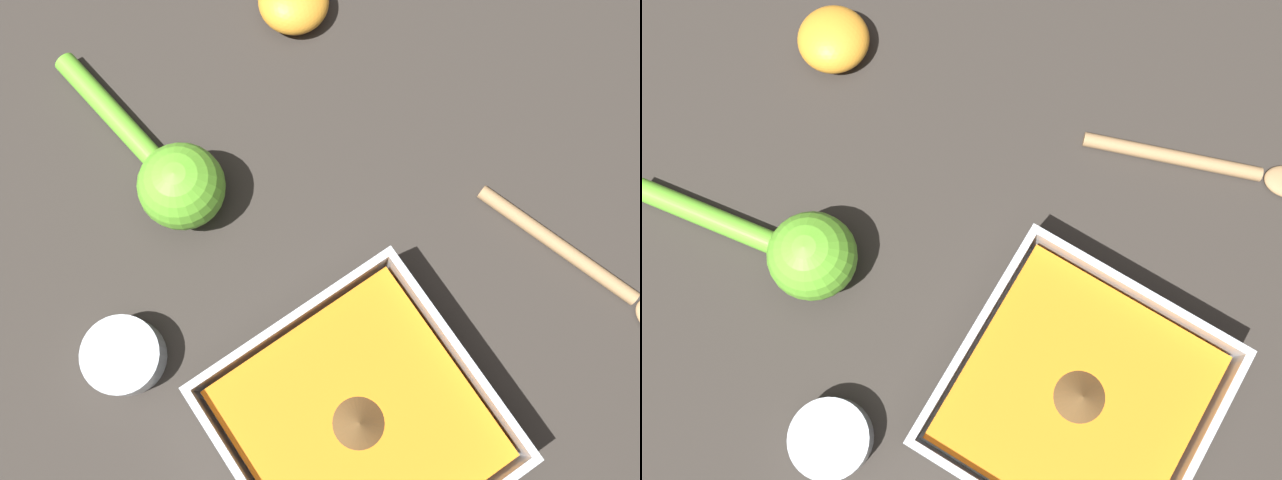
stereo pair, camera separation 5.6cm
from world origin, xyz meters
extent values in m
plane|color=#332D28|center=(0.00, 0.00, 0.00)|extent=(4.00, 4.00, 0.00)
cube|color=silver|center=(-0.02, 0.02, 0.00)|extent=(0.19, 0.19, 0.01)
cube|color=silver|center=(-0.02, 0.11, 0.03)|extent=(0.19, 0.01, 0.05)
cube|color=silver|center=(-0.02, -0.07, 0.03)|extent=(0.19, 0.01, 0.05)
cube|color=silver|center=(-0.11, 0.02, 0.03)|extent=(0.01, 0.17, 0.05)
cube|color=orange|center=(-0.02, 0.02, 0.03)|extent=(0.17, 0.17, 0.04)
cone|color=brown|center=(-0.02, 0.02, 0.05)|extent=(0.04, 0.04, 0.02)
cylinder|color=silver|center=(0.10, -0.12, 0.02)|extent=(0.06, 0.06, 0.03)
cylinder|color=brown|center=(0.10, -0.12, 0.01)|extent=(0.05, 0.05, 0.02)
sphere|color=#6BC633|center=(-0.01, -0.20, 0.03)|extent=(0.07, 0.07, 0.07)
cylinder|color=#6BC633|center=(0.01, -0.30, 0.01)|extent=(0.04, 0.13, 0.02)
ellipsoid|color=orange|center=(-0.17, -0.30, 0.02)|extent=(0.06, 0.06, 0.03)
cylinder|color=tan|center=(-0.23, 0.00, 0.01)|extent=(0.06, 0.15, 0.01)
camera|label=1|loc=(0.00, 0.00, 0.60)|focal=42.00mm
camera|label=2|loc=(0.03, -0.05, 0.60)|focal=42.00mm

